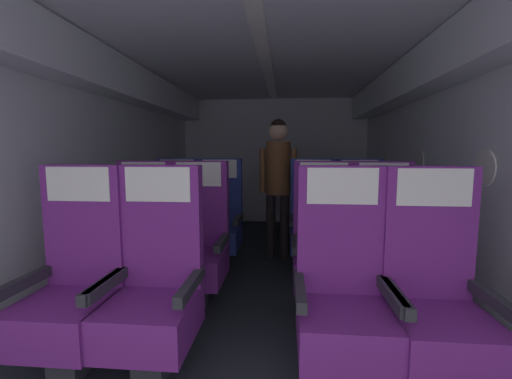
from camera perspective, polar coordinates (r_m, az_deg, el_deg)
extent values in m
cube|color=#23282D|center=(3.28, 1.10, -16.31)|extent=(3.48, 6.13, 0.02)
cube|color=silver|center=(3.54, -26.46, 3.30)|extent=(0.08, 5.73, 2.21)
cube|color=silver|center=(3.34, 30.57, 2.92)|extent=(0.08, 5.73, 2.21)
cube|color=silver|center=(3.16, 1.20, 23.95)|extent=(3.36, 5.73, 0.06)
cube|color=silver|center=(5.90, 3.12, 5.03)|extent=(3.36, 0.06, 2.21)
cube|color=silver|center=(3.52, -24.57, 17.88)|extent=(0.29, 5.50, 0.36)
cube|color=silver|center=(3.34, 28.52, 18.33)|extent=(0.29, 5.50, 0.36)
cube|color=white|center=(3.15, 1.20, 23.26)|extent=(0.12, 5.16, 0.02)
cylinder|color=white|center=(2.81, 34.79, 3.03)|extent=(0.01, 0.26, 0.26)
cylinder|color=white|center=(3.84, 26.35, 4.17)|extent=(0.01, 0.26, 0.26)
cylinder|color=white|center=(4.93, 21.55, 4.78)|extent=(0.01, 0.26, 0.26)
cube|color=#38383D|center=(2.33, -29.46, -23.84)|extent=(0.17, 0.19, 0.23)
cube|color=#6B237A|center=(2.23, -29.81, -18.71)|extent=(0.48, 0.52, 0.23)
cube|color=#6B237A|center=(2.25, -27.41, -5.49)|extent=(0.48, 0.09, 0.73)
cube|color=#28282D|center=(2.03, -24.68, -14.64)|extent=(0.05, 0.43, 0.06)
cube|color=#28282D|center=(2.29, -34.94, -12.86)|extent=(0.05, 0.43, 0.06)
cube|color=silver|center=(2.17, -28.48, 0.83)|extent=(0.38, 0.01, 0.20)
cube|color=#38383D|center=(2.15, -17.53, -26.14)|extent=(0.17, 0.19, 0.23)
cube|color=#6B237A|center=(2.03, -17.77, -20.67)|extent=(0.48, 0.52, 0.23)
cube|color=#6B237A|center=(2.06, -15.93, -6.07)|extent=(0.48, 0.09, 0.73)
cube|color=#28282D|center=(1.87, -11.28, -16.00)|extent=(0.05, 0.43, 0.06)
cube|color=#28282D|center=(2.04, -24.09, -14.49)|extent=(0.05, 0.43, 0.06)
cube|color=silver|center=(1.97, -16.69, 0.84)|extent=(0.38, 0.01, 0.20)
cube|color=#38383D|center=(2.15, 28.85, -26.63)|extent=(0.17, 0.19, 0.23)
cube|color=#6B237A|center=(2.04, 29.23, -21.18)|extent=(0.48, 0.52, 0.23)
cube|color=#6B237A|center=(2.06, 27.57, -6.57)|extent=(0.48, 0.09, 0.73)
cube|color=#28282D|center=(2.05, 35.61, -15.08)|extent=(0.05, 0.43, 0.06)
cube|color=#28282D|center=(1.87, 22.92, -16.44)|extent=(0.05, 0.43, 0.06)
cube|color=silver|center=(1.97, 28.52, 0.32)|extent=(0.38, 0.01, 0.20)
cube|color=#38383D|center=(2.04, 14.69, -27.93)|extent=(0.17, 0.19, 0.23)
cube|color=#6B237A|center=(1.92, 14.91, -22.27)|extent=(0.48, 0.52, 0.23)
cube|color=#6B237A|center=(1.95, 14.27, -6.74)|extent=(0.48, 0.09, 0.73)
cube|color=#28282D|center=(1.88, 22.26, -16.25)|extent=(0.05, 0.43, 0.06)
cube|color=#28282D|center=(1.81, 7.62, -16.80)|extent=(0.05, 0.43, 0.06)
cube|color=silver|center=(1.85, 14.74, 0.56)|extent=(0.38, 0.01, 0.20)
cube|color=#38383D|center=(3.04, -19.49, -16.04)|extent=(0.17, 0.19, 0.23)
cube|color=#6B237A|center=(2.96, -19.66, -11.93)|extent=(0.48, 0.52, 0.23)
cube|color=#6B237A|center=(3.04, -18.34, -2.11)|extent=(0.48, 0.09, 0.73)
cube|color=#28282D|center=(2.81, -15.55, -8.39)|extent=(0.05, 0.43, 0.06)
cube|color=#28282D|center=(3.00, -23.82, -7.77)|extent=(0.05, 0.43, 0.06)
cube|color=silver|center=(2.96, -18.91, 2.61)|extent=(0.38, 0.01, 0.20)
cube|color=#38383D|center=(2.86, -10.42, -17.20)|extent=(0.17, 0.19, 0.23)
cube|color=#6B237A|center=(2.78, -10.53, -12.87)|extent=(0.48, 0.52, 0.23)
cube|color=#6B237A|center=(2.86, -9.58, -2.38)|extent=(0.48, 0.09, 0.73)
cube|color=#28282D|center=(2.67, -5.82, -9.01)|extent=(0.05, 0.43, 0.06)
cube|color=#28282D|center=(2.79, -15.20, -8.52)|extent=(0.05, 0.43, 0.06)
cube|color=silver|center=(2.78, -9.95, 2.63)|extent=(0.38, 0.01, 0.20)
cube|color=#38383D|center=(2.89, 21.32, -17.35)|extent=(0.17, 0.19, 0.23)
cube|color=#6B237A|center=(2.80, 21.52, -13.05)|extent=(0.48, 0.52, 0.23)
cube|color=#6B237A|center=(2.89, 20.74, -2.64)|extent=(0.48, 0.09, 0.73)
cube|color=#28282D|center=(2.82, 26.22, -8.82)|extent=(0.05, 0.43, 0.06)
cube|color=#28282D|center=(2.69, 16.96, -9.15)|extent=(0.05, 0.43, 0.06)
cube|color=silver|center=(2.81, 21.23, 2.32)|extent=(0.38, 0.01, 0.20)
cube|color=#38383D|center=(2.80, 11.57, -17.82)|extent=(0.17, 0.19, 0.23)
cube|color=#6B237A|center=(2.71, 11.69, -13.40)|extent=(0.48, 0.52, 0.23)
cube|color=#6B237A|center=(2.80, 11.43, -2.63)|extent=(0.48, 0.09, 0.73)
cube|color=#28282D|center=(2.68, 16.71, -9.15)|extent=(0.05, 0.43, 0.06)
cube|color=#28282D|center=(2.63, 6.77, -9.24)|extent=(0.05, 0.43, 0.06)
cube|color=silver|center=(2.72, 11.66, 2.50)|extent=(0.38, 0.01, 0.20)
cube|color=#38383D|center=(3.80, -13.93, -11.24)|extent=(0.17, 0.19, 0.23)
cube|color=navy|center=(3.73, -14.03, -7.88)|extent=(0.48, 0.52, 0.23)
cube|color=navy|center=(3.84, -13.19, -0.18)|extent=(0.48, 0.09, 0.73)
cube|color=#28282D|center=(3.62, -10.68, -4.93)|extent=(0.05, 0.43, 0.06)
cube|color=#28282D|center=(3.77, -17.41, -4.66)|extent=(0.05, 0.43, 0.06)
cube|color=silver|center=(3.77, -13.53, 3.56)|extent=(0.38, 0.01, 0.20)
cube|color=#38383D|center=(3.67, -6.65, -11.71)|extent=(0.17, 0.19, 0.23)
cube|color=navy|center=(3.61, -6.70, -8.24)|extent=(0.48, 0.52, 0.23)
cube|color=navy|center=(3.72, -6.13, -0.26)|extent=(0.48, 0.09, 0.73)
cube|color=#28282D|center=(3.52, -3.08, -5.15)|extent=(0.05, 0.43, 0.06)
cube|color=#28282D|center=(3.61, -10.31, -4.94)|extent=(0.05, 0.43, 0.06)
cube|color=silver|center=(3.65, -6.33, 3.61)|extent=(0.38, 0.01, 0.20)
cube|color=#38383D|center=(3.69, 17.60, -11.89)|extent=(0.17, 0.19, 0.23)
cube|color=navy|center=(3.62, 17.73, -8.44)|extent=(0.48, 0.52, 0.23)
cube|color=navy|center=(3.74, 17.28, -0.49)|extent=(0.48, 0.09, 0.73)
cube|color=#28282D|center=(3.63, 21.38, -5.23)|extent=(0.05, 0.43, 0.06)
cube|color=#28282D|center=(3.53, 14.21, -5.30)|extent=(0.05, 0.43, 0.06)
cube|color=silver|center=(3.67, 17.58, 3.35)|extent=(0.38, 0.01, 0.20)
cube|color=#38383D|center=(3.63, 9.77, -11.97)|extent=(0.17, 0.19, 0.23)
cube|color=navy|center=(3.56, 9.84, -8.47)|extent=(0.48, 0.52, 0.23)
cube|color=navy|center=(3.68, 9.72, -0.39)|extent=(0.48, 0.09, 0.73)
cube|color=#28282D|center=(3.54, 13.61, -5.25)|extent=(0.05, 0.43, 0.06)
cube|color=#28282D|center=(3.50, 6.16, -5.23)|extent=(0.05, 0.43, 0.06)
cube|color=silver|center=(3.61, 9.86, 3.52)|extent=(0.38, 0.01, 0.20)
cylinder|color=black|center=(3.91, 2.59, -6.38)|extent=(0.11, 0.11, 0.77)
cylinder|color=black|center=(3.91, 4.94, -6.41)|extent=(0.11, 0.11, 0.77)
cylinder|color=brown|center=(3.82, 3.84, 3.72)|extent=(0.28, 0.28, 0.60)
cylinder|color=brown|center=(3.83, 1.14, 3.29)|extent=(0.07, 0.07, 0.51)
cylinder|color=brown|center=(3.82, 6.54, 3.24)|extent=(0.07, 0.07, 0.51)
sphere|color=tan|center=(3.82, 3.89, 10.06)|extent=(0.22, 0.22, 0.22)
sphere|color=black|center=(3.82, 3.90, 10.71)|extent=(0.19, 0.19, 0.19)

